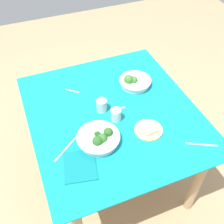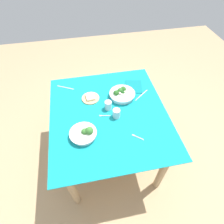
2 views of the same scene
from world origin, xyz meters
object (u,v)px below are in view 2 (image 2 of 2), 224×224
at_px(fork_by_near_bowl, 104,116).
at_px(water_glass_center, 116,113).
at_px(table_knife_right, 65,88).
at_px(broccoli_bowl_near, 122,94).
at_px(fork_by_far_bowl, 137,137).
at_px(water_glass_side, 108,105).
at_px(broccoli_bowl_far, 84,133).
at_px(table_knife_left, 141,95).
at_px(bread_side_plate, 91,98).
at_px(napkin_folded_upper, 133,87).

bearing_deg(fork_by_near_bowl, water_glass_center, 175.54).
bearing_deg(table_knife_right, broccoli_bowl_near, -175.86).
bearing_deg(fork_by_far_bowl, water_glass_side, -23.87).
xyz_separation_m(broccoli_bowl_far, fork_by_near_bowl, (0.18, -0.20, -0.03)).
bearing_deg(water_glass_side, broccoli_bowl_near, -50.62).
xyz_separation_m(table_knife_left, table_knife_right, (0.27, 0.76, 0.00)).
height_order(water_glass_side, fork_by_far_bowl, water_glass_side).
relative_size(bread_side_plate, water_glass_center, 2.01).
distance_m(broccoli_bowl_far, water_glass_center, 0.35).
relative_size(bread_side_plate, water_glass_side, 2.02).
xyz_separation_m(bread_side_plate, fork_by_near_bowl, (-0.25, -0.10, -0.01)).
bearing_deg(broccoli_bowl_far, water_glass_center, -63.41).
distance_m(water_glass_center, fork_by_far_bowl, 0.29).
xyz_separation_m(broccoli_bowl_near, napkin_folded_upper, (0.12, -0.16, -0.03)).
bearing_deg(table_knife_left, napkin_folded_upper, -110.48).
bearing_deg(broccoli_bowl_far, napkin_folded_upper, -47.69).
height_order(fork_by_far_bowl, napkin_folded_upper, napkin_folded_upper).
xyz_separation_m(water_glass_center, fork_by_far_bowl, (-0.26, -0.13, -0.04)).
relative_size(broccoli_bowl_near, napkin_folded_upper, 1.25).
height_order(bread_side_plate, fork_by_near_bowl, bread_side_plate).
distance_m(broccoli_bowl_far, water_glass_side, 0.37).
distance_m(water_glass_side, table_knife_left, 0.38).
height_order(broccoli_bowl_far, fork_by_far_bowl, broccoli_bowl_far).
bearing_deg(table_knife_right, fork_by_far_bowl, 155.41).
xyz_separation_m(broccoli_bowl_near, fork_by_near_bowl, (-0.22, 0.22, -0.03)).
bearing_deg(water_glass_side, bread_side_plate, 42.86).
distance_m(water_glass_side, napkin_folded_upper, 0.41).
bearing_deg(bread_side_plate, fork_by_near_bowl, -158.73).
distance_m(broccoli_bowl_far, bread_side_plate, 0.45).
bearing_deg(fork_by_near_bowl, table_knife_left, -144.62).
height_order(broccoli_bowl_far, fork_by_near_bowl, broccoli_bowl_far).
bearing_deg(water_glass_side, napkin_folded_upper, -51.65).
relative_size(bread_side_plate, table_knife_left, 0.86).
xyz_separation_m(table_knife_right, napkin_folded_upper, (-0.13, -0.72, 0.00)).
xyz_separation_m(broccoli_bowl_far, table_knife_left, (0.38, -0.62, -0.03)).
height_order(water_glass_side, table_knife_right, water_glass_side).
height_order(table_knife_right, napkin_folded_upper, napkin_folded_upper).
bearing_deg(fork_by_near_bowl, broccoli_bowl_near, -124.51).
bearing_deg(water_glass_side, table_knife_right, 46.07).
xyz_separation_m(water_glass_center, table_knife_left, (0.23, -0.31, -0.04)).
bearing_deg(water_glass_side, water_glass_center, -154.25).
xyz_separation_m(broccoli_bowl_far, table_knife_right, (0.65, 0.14, -0.03)).
distance_m(broccoli_bowl_far, broccoli_bowl_near, 0.58).
height_order(fork_by_near_bowl, napkin_folded_upper, napkin_folded_upper).
relative_size(water_glass_side, fork_by_far_bowl, 0.98).
relative_size(fork_by_near_bowl, napkin_folded_upper, 0.50).
height_order(water_glass_side, fork_by_near_bowl, water_glass_side).
distance_m(fork_by_near_bowl, table_knife_right, 0.58).
height_order(bread_side_plate, napkin_folded_upper, bread_side_plate).
bearing_deg(napkin_folded_upper, water_glass_center, 144.22).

